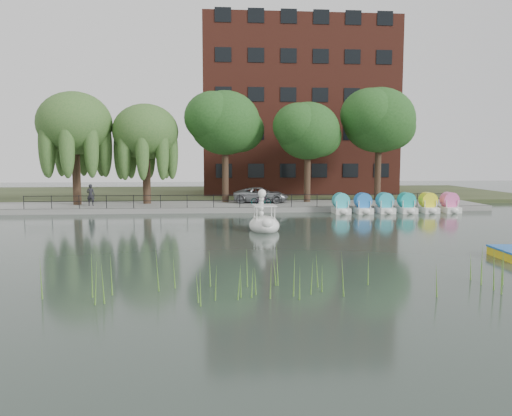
{
  "coord_description": "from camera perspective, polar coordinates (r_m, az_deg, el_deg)",
  "views": [
    {
      "loc": [
        -1.82,
        -24.7,
        4.29
      ],
      "look_at": [
        0.5,
        4.0,
        1.3
      ],
      "focal_mm": 35.0,
      "sensor_mm": 36.0,
      "label": 1
    }
  ],
  "objects": [
    {
      "name": "minivan",
      "position": [
        42.01,
        0.57,
        1.63
      ],
      "size": [
        3.03,
        5.56,
        1.48
      ],
      "primitive_type": "imported",
      "rotation": [
        0.0,
        0.0,
        1.46
      ],
      "color": "gray",
      "rests_on": "promenade"
    },
    {
      "name": "land_strip",
      "position": [
        54.88,
        -2.71,
        1.63
      ],
      "size": [
        60.0,
        22.0,
        0.36
      ],
      "primitive_type": "cube",
      "color": "#47512D",
      "rests_on": "ground_plane"
    },
    {
      "name": "railing",
      "position": [
        38.12,
        -1.87,
        1.19
      ],
      "size": [
        32.0,
        0.05,
        1.0
      ],
      "color": "black",
      "rests_on": "promenade"
    },
    {
      "name": "willow_left",
      "position": [
        42.77,
        -20.03,
        9.04
      ],
      "size": [
        5.88,
        5.88,
        9.01
      ],
      "color": "#473323",
      "rests_on": "promenade"
    },
    {
      "name": "reed_bank",
      "position": [
        16.1,
        9.31,
        -7.4
      ],
      "size": [
        24.0,
        2.4,
        1.2
      ],
      "color": "#669938",
      "rests_on": "ground_plane"
    },
    {
      "name": "pedal_boat_row",
      "position": [
        39.45,
        15.67,
        0.35
      ],
      "size": [
        9.65,
        1.7,
        1.4
      ],
      "color": "white",
      "rests_on": "ground_plane"
    },
    {
      "name": "promenade",
      "position": [
        40.94,
        -2.05,
        0.19
      ],
      "size": [
        40.0,
        6.0,
        0.4
      ],
      "primitive_type": "cube",
      "color": "gray",
      "rests_on": "ground_plane"
    },
    {
      "name": "kerb",
      "position": [
        38.01,
        -1.85,
        -0.25
      ],
      "size": [
        40.0,
        0.25,
        0.4
      ],
      "primitive_type": "cube",
      "color": "gray",
      "rests_on": "ground_plane"
    },
    {
      "name": "apartment_building",
      "position": [
        55.61,
        4.61,
        11.14
      ],
      "size": [
        20.0,
        10.07,
        18.0
      ],
      "color": "#4C1E16",
      "rests_on": "land_strip"
    },
    {
      "name": "willow_mid",
      "position": [
        42.13,
        -12.5,
        8.46
      ],
      "size": [
        5.32,
        5.32,
        8.15
      ],
      "color": "#473323",
      "rests_on": "promenade"
    },
    {
      "name": "broadleaf_far",
      "position": [
        45.62,
        13.88,
        9.67
      ],
      "size": [
        6.3,
        6.3,
        9.71
      ],
      "color": "#473323",
      "rests_on": "promenade"
    },
    {
      "name": "broadleaf_right",
      "position": [
        42.97,
        5.94,
        8.7
      ],
      "size": [
        5.4,
        5.4,
        8.32
      ],
      "color": "#473323",
      "rests_on": "promenade"
    },
    {
      "name": "ground_plane",
      "position": [
        25.13,
        -0.4,
        -3.9
      ],
      "size": [
        120.0,
        120.0,
        0.0
      ],
      "primitive_type": "plane",
      "color": "#35413B"
    },
    {
      "name": "broadleaf_center",
      "position": [
        42.8,
        -3.57,
        9.63
      ],
      "size": [
        6.0,
        6.0,
        9.25
      ],
      "color": "#473323",
      "rests_on": "promenade"
    },
    {
      "name": "swan_boat",
      "position": [
        28.97,
        0.93,
        -1.56
      ],
      "size": [
        1.87,
        2.91,
        2.34
      ],
      "rotation": [
        0.0,
        0.0,
        0.05
      ],
      "color": "white",
      "rests_on": "ground_plane"
    },
    {
      "name": "bicycle",
      "position": [
        39.48,
        0.58,
        1.0
      ],
      "size": [
        1.28,
        1.81,
        1.0
      ],
      "primitive_type": "imported",
      "rotation": [
        0.0,
        0.0,
        1.12
      ],
      "color": "gray",
      "rests_on": "promenade"
    },
    {
      "name": "pedestrian",
      "position": [
        41.34,
        -18.38,
        1.6
      ],
      "size": [
        0.73,
        0.51,
        1.98
      ],
      "primitive_type": "imported",
      "rotation": [
        0.0,
        0.0,
        3.11
      ],
      "color": "black",
      "rests_on": "promenade"
    }
  ]
}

